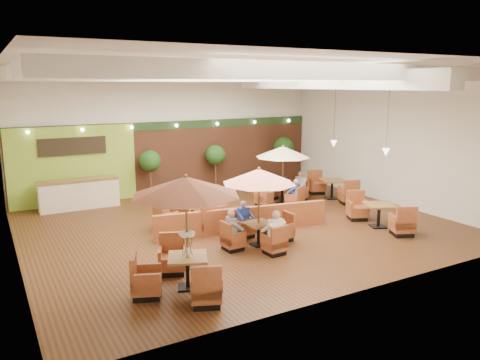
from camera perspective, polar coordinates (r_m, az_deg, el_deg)
room at (r=16.85m, az=-1.35°, el=7.52°), size 14.04×14.00×5.52m
service_counter at (r=19.48m, az=-19.02°, el=-1.63°), size 3.00×0.75×1.18m
booth_divider at (r=15.54m, az=0.43°, el=-4.87°), size 5.98×1.15×0.84m
table_0 at (r=10.94m, az=-6.90°, el=-3.48°), size 2.75×2.92×2.80m
table_1 at (r=13.97m, az=2.30°, el=-1.46°), size 2.37×2.37×2.42m
table_2 at (r=19.08m, az=5.22°, el=2.02°), size 2.53×2.53×2.43m
table_3 at (r=16.29m, az=-5.82°, el=-4.12°), size 2.68×2.68×1.54m
table_4 at (r=16.75m, az=16.55°, el=-4.22°), size 1.22×2.96×1.03m
table_5 at (r=20.46m, az=11.14°, el=-1.13°), size 1.19×2.95×1.04m
topiary_0 at (r=20.20m, az=-10.90°, el=2.07°), size 0.90×0.90×2.09m
topiary_1 at (r=21.35m, az=-3.01°, el=2.86°), size 0.92×0.92×2.14m
topiary_2 at (r=23.21m, az=5.35°, el=3.80°), size 0.98×0.98×2.29m
diner_0 at (r=13.49m, az=4.24°, el=-5.87°), size 0.43×0.35×0.85m
diner_1 at (r=14.94m, az=0.51°, el=-4.29°), size 0.38×0.32×0.73m
diner_2 at (r=13.79m, az=-0.87°, el=-5.57°), size 0.34×0.40×0.78m
diner_3 at (r=18.55m, az=6.71°, el=-1.25°), size 0.40×0.39×0.72m
diner_4 at (r=19.75m, az=7.30°, el=-0.38°), size 0.38×0.43×0.81m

